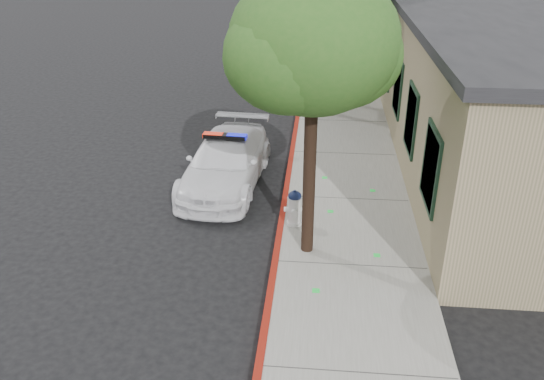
{
  "coord_description": "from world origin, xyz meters",
  "views": [
    {
      "loc": [
        0.88,
        -9.58,
        6.57
      ],
      "look_at": [
        -0.16,
        1.7,
        0.94
      ],
      "focal_mm": 36.46,
      "sensor_mm": 36.0,
      "label": 1
    }
  ],
  "objects_px": {
    "fire_hydrant": "(295,207)",
    "street_tree_near": "(314,49)",
    "clapboard_building": "(500,68)",
    "police_car": "(226,162)"
  },
  "relations": [
    {
      "from": "fire_hydrant",
      "to": "street_tree_near",
      "type": "xyz_separation_m",
      "value": [
        0.34,
        -1.07,
        3.84
      ]
    },
    {
      "from": "police_car",
      "to": "fire_hydrant",
      "type": "height_order",
      "value": "police_car"
    },
    {
      "from": "police_car",
      "to": "street_tree_near",
      "type": "height_order",
      "value": "street_tree_near"
    },
    {
      "from": "police_car",
      "to": "fire_hydrant",
      "type": "bearing_deg",
      "value": -44.89
    },
    {
      "from": "fire_hydrant",
      "to": "street_tree_near",
      "type": "distance_m",
      "value": 4.0
    },
    {
      "from": "police_car",
      "to": "clapboard_building",
      "type": "bearing_deg",
      "value": 35.99
    },
    {
      "from": "clapboard_building",
      "to": "street_tree_near",
      "type": "relative_size",
      "value": 3.65
    },
    {
      "from": "clapboard_building",
      "to": "street_tree_near",
      "type": "xyz_separation_m",
      "value": [
        -5.98,
        -8.5,
        2.3
      ]
    },
    {
      "from": "police_car",
      "to": "street_tree_near",
      "type": "distance_m",
      "value": 5.52
    },
    {
      "from": "clapboard_building",
      "to": "fire_hydrant",
      "type": "distance_m",
      "value": 9.88
    }
  ]
}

